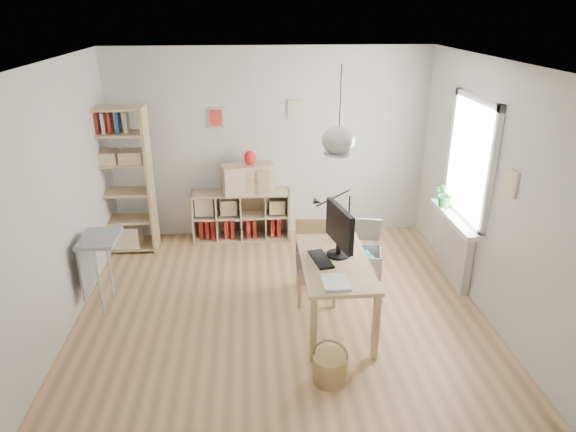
{
  "coord_description": "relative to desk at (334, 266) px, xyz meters",
  "views": [
    {
      "loc": [
        -0.3,
        -4.88,
        3.2
      ],
      "look_at": [
        0.1,
        0.3,
        1.05
      ],
      "focal_mm": 32.0,
      "sensor_mm": 36.0,
      "label": 1
    }
  ],
  "objects": [
    {
      "name": "ground",
      "position": [
        -0.55,
        0.15,
        -0.66
      ],
      "size": [
        4.5,
        4.5,
        0.0
      ],
      "primitive_type": "plane",
      "color": "tan",
      "rests_on": "ground"
    },
    {
      "name": "room_shell",
      "position": [
        -0.0,
        0.0,
        1.34
      ],
      "size": [
        4.5,
        4.5,
        4.5
      ],
      "color": "silver",
      "rests_on": "ground"
    },
    {
      "name": "window_unit",
      "position": [
        1.68,
        0.75,
        0.89
      ],
      "size": [
        0.07,
        1.16,
        1.46
      ],
      "color": "white",
      "rests_on": "ground"
    },
    {
      "name": "radiator",
      "position": [
        1.64,
        0.75,
        -0.26
      ],
      "size": [
        0.1,
        0.8,
        0.8
      ],
      "primitive_type": "cube",
      "color": "silver",
      "rests_on": "ground"
    },
    {
      "name": "windowsill",
      "position": [
        1.59,
        0.75,
        0.17
      ],
      "size": [
        0.22,
        1.2,
        0.06
      ],
      "primitive_type": "cube",
      "color": "white",
      "rests_on": "radiator"
    },
    {
      "name": "desk",
      "position": [
        0.0,
        0.0,
        0.0
      ],
      "size": [
        0.7,
        1.5,
        0.75
      ],
      "color": "tan",
      "rests_on": "ground"
    },
    {
      "name": "cube_shelf",
      "position": [
        -1.02,
        2.23,
        -0.36
      ],
      "size": [
        1.4,
        0.38,
        0.72
      ],
      "color": "tan",
      "rests_on": "ground"
    },
    {
      "name": "tall_bookshelf",
      "position": [
        -2.59,
        1.95,
        0.43
      ],
      "size": [
        0.8,
        0.38,
        2.0
      ],
      "color": "tan",
      "rests_on": "ground"
    },
    {
      "name": "side_table",
      "position": [
        -2.59,
        0.5,
        0.01
      ],
      "size": [
        0.4,
        0.55,
        0.85
      ],
      "color": "#969698",
      "rests_on": "ground"
    },
    {
      "name": "chair",
      "position": [
        -0.13,
        0.49,
        -0.12
      ],
      "size": [
        0.48,
        0.48,
        0.93
      ],
      "rotation": [
        0.0,
        0.0,
        -0.06
      ],
      "color": "#969698",
      "rests_on": "ground"
    },
    {
      "name": "wicker_basket",
      "position": [
        -0.18,
        -0.99,
        -0.51
      ],
      "size": [
        0.32,
        0.32,
        0.44
      ],
      "rotation": [
        0.0,
        0.0,
        -0.3
      ],
      "color": "#9C7D46",
      "rests_on": "ground"
    },
    {
      "name": "storage_chest",
      "position": [
        0.5,
        1.08,
        -0.45
      ],
      "size": [
        0.72,
        0.79,
        0.64
      ],
      "rotation": [
        0.0,
        0.0,
        -0.2
      ],
      "color": "#B7B7B3",
      "rests_on": "ground"
    },
    {
      "name": "monitor",
      "position": [
        0.05,
        0.05,
        0.4
      ],
      "size": [
        0.25,
        0.62,
        0.55
      ],
      "rotation": [
        0.0,
        0.0,
        0.22
      ],
      "color": "black",
      "rests_on": "desk"
    },
    {
      "name": "keyboard",
      "position": [
        -0.15,
        -0.04,
        0.1
      ],
      "size": [
        0.23,
        0.45,
        0.02
      ],
      "primitive_type": "cube",
      "rotation": [
        0.0,
        0.0,
        0.18
      ],
      "color": "black",
      "rests_on": "desk"
    },
    {
      "name": "task_lamp",
      "position": [
        0.03,
        0.53,
        0.43
      ],
      "size": [
        0.46,
        0.17,
        0.49
      ],
      "color": "black",
      "rests_on": "desk"
    },
    {
      "name": "yarn_ball",
      "position": [
        0.12,
        0.41,
        0.16
      ],
      "size": [
        0.13,
        0.13,
        0.13
      ],
      "primitive_type": "sphere",
      "color": "#4B0A0F",
      "rests_on": "desk"
    },
    {
      "name": "paper_tray",
      "position": [
        -0.07,
        -0.54,
        0.11
      ],
      "size": [
        0.25,
        0.31,
        0.03
      ],
      "primitive_type": "cube",
      "rotation": [
        0.0,
        0.0,
        0.0
      ],
      "color": "white",
      "rests_on": "desk"
    },
    {
      "name": "drawer_chest",
      "position": [
        -0.89,
        2.19,
        0.27
      ],
      "size": [
        0.77,
        0.48,
        0.41
      ],
      "primitive_type": "cube",
      "rotation": [
        0.0,
        0.0,
        0.22
      ],
      "color": "tan",
      "rests_on": "cube_shelf"
    },
    {
      "name": "red_vase",
      "position": [
        -0.85,
        2.19,
        0.57
      ],
      "size": [
        0.17,
        0.17,
        0.2
      ],
      "primitive_type": "ellipsoid",
      "color": "#AC0E10",
      "rests_on": "drawer_chest"
    },
    {
      "name": "potted_plant",
      "position": [
        1.57,
        1.07,
        0.37
      ],
      "size": [
        0.33,
        0.29,
        0.33
      ],
      "primitive_type": "imported",
      "rotation": [
        0.0,
        0.0,
        0.12
      ],
      "color": "#255E23",
      "rests_on": "windowsill"
    }
  ]
}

